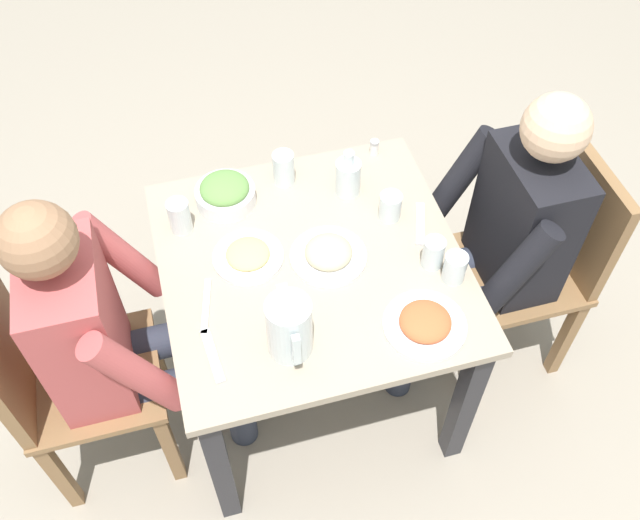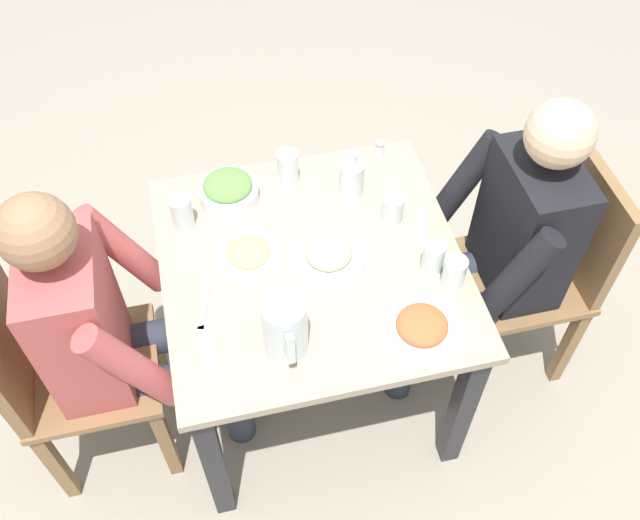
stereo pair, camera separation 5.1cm
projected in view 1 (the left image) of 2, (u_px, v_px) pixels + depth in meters
The scene contains 21 objects.
ground_plane at pixel (314, 379), 2.61m from camera, with size 8.00×8.00×0.00m, color gray.
dining_table at pixel (312, 285), 2.15m from camera, with size 0.88×0.88×0.70m.
chair_near at pixel (60, 376), 2.05m from camera, with size 0.40×0.40×0.88m.
chair_far at pixel (541, 256), 2.34m from camera, with size 0.40×0.40×0.88m.
diner_near at pixel (119, 333), 1.97m from camera, with size 0.48×0.53×1.17m.
diner_far at pixel (493, 240), 2.19m from camera, with size 0.48×0.53×1.17m.
water_pitcher at pixel (289, 328), 1.80m from camera, with size 0.16×0.12×0.19m.
salad_bowl at pixel (225, 193), 2.17m from camera, with size 0.19×0.19×0.09m.
plate_beans at pixel (328, 252), 2.05m from camera, with size 0.23×0.23×0.06m.
plate_rice_curry at pixel (425, 323), 1.90m from camera, with size 0.23×0.23×0.05m.
plate_fries at pixel (248, 255), 2.05m from camera, with size 0.21×0.21×0.04m.
water_glass_far_left at pixel (390, 206), 2.13m from camera, with size 0.07×0.07×0.09m, color silver.
water_glass_near_left at pixel (455, 268), 1.98m from camera, with size 0.07×0.07×0.10m, color silver.
water_glass_by_pitcher at pixel (285, 168), 2.22m from camera, with size 0.07×0.07×0.11m, color silver.
water_glass_center at pixel (179, 216), 2.09m from camera, with size 0.07×0.07×0.11m, color silver.
water_glass_far_right at pixel (433, 253), 2.01m from camera, with size 0.06×0.06×0.10m, color silver.
oil_carafe at pixel (348, 178), 2.19m from camera, with size 0.08×0.08×0.16m.
salt_shaker at pixel (374, 147), 2.32m from camera, with size 0.03×0.03×0.05m.
fork_near at pixel (420, 224), 2.14m from camera, with size 0.17×0.03×0.01m, color silver.
knife_near at pixel (206, 306), 1.95m from camera, with size 0.18×0.02×0.01m, color silver.
fork_far at pixel (213, 356), 1.85m from camera, with size 0.17×0.03×0.01m, color silver.
Camera 1 is at (1.24, -0.32, 2.31)m, focal length 39.35 mm.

